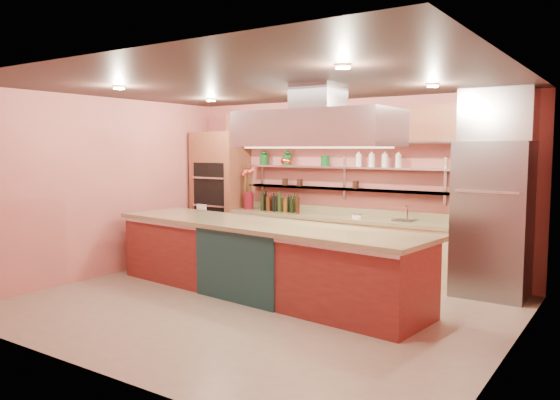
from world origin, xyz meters
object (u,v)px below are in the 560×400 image
Objects in this scene: island at (260,259)px; green_canister at (325,161)px; refrigerator at (492,219)px; flower_vase at (249,200)px; copper_kettle at (286,161)px; kitchen_scale at (358,215)px.

island is 28.14× the size of green_canister.
flower_vase is (-4.13, 0.01, 0.04)m from refrigerator.
refrigerator is 11.49× the size of copper_kettle.
green_canister is (-0.07, 1.92, 1.30)m from island.
refrigerator is at bearing -3.78° from copper_kettle.
kitchen_scale is 1.70m from copper_kettle.
refrigerator is at bearing 9.80° from kitchen_scale.
refrigerator is 0.44× the size of island.
kitchen_scale is at bearing -17.21° from green_canister.
kitchen_scale is 1.11m from green_canister.
copper_kettle is (-0.83, 1.92, 1.29)m from island.
flower_vase is at bearing -169.92° from kitchen_scale.
copper_kettle is at bearing 180.00° from green_canister.
kitchen_scale is (2.13, 0.00, -0.12)m from flower_vase.
refrigerator is 12.44× the size of green_canister.
copper_kettle is at bearing -178.37° from kitchen_scale.
flower_vase is 0.98m from copper_kettle.
island is 2.33m from flower_vase.
refrigerator is 14.70× the size of kitchen_scale.
flower_vase is 2.21× the size of kitchen_scale.
green_canister is at bearing 97.91° from island.
green_canister is (-2.71, 0.23, 0.75)m from refrigerator.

